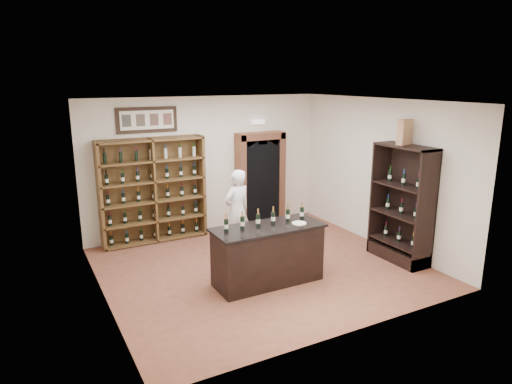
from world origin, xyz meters
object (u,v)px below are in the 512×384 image
at_px(counter_bottle_0, 226,225).
at_px(wine_crate, 404,132).
at_px(side_cabinet, 402,222).
at_px(shopkeeper, 237,211).
at_px(tasting_counter, 268,255).
at_px(wine_shelf, 153,190).

height_order(counter_bottle_0, wine_crate, wine_crate).
bearing_deg(side_cabinet, wine_crate, 98.51).
distance_m(side_cabinet, shopkeeper, 3.15).
distance_m(tasting_counter, counter_bottle_0, 0.95).
bearing_deg(tasting_counter, shopkeeper, 82.74).
bearing_deg(shopkeeper, wine_shelf, -59.90).
bearing_deg(shopkeeper, counter_bottle_0, 44.50).
bearing_deg(shopkeeper, tasting_counter, 68.62).
distance_m(counter_bottle_0, wine_crate, 3.69).
bearing_deg(counter_bottle_0, tasting_counter, -6.37).
xyz_separation_m(shopkeeper, wine_crate, (2.51, -1.80, 1.60)).
relative_size(wine_shelf, counter_bottle_0, 7.33).
distance_m(wine_shelf, counter_bottle_0, 2.88).
bearing_deg(side_cabinet, wine_shelf, 139.79).
distance_m(wine_shelf, wine_crate, 5.11).
bearing_deg(wine_crate, side_cabinet, -95.56).
height_order(counter_bottle_0, side_cabinet, side_cabinet).
distance_m(tasting_counter, wine_crate, 3.34).
bearing_deg(wine_shelf, wine_crate, -39.50).
relative_size(side_cabinet, wine_crate, 4.84).
xyz_separation_m(tasting_counter, counter_bottle_0, (-0.72, 0.08, 0.61)).
xyz_separation_m(tasting_counter, side_cabinet, (2.72, -0.30, 0.26)).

